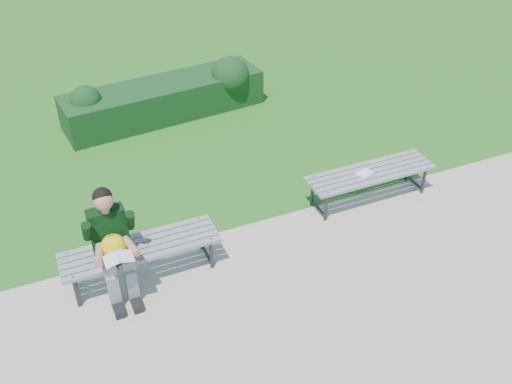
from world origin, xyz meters
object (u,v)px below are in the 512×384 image
seated_boy (112,242)px  bench_right (370,175)px  paper_sheet (365,173)px  bench_left (140,250)px  hedge (169,96)px

seated_boy → bench_right: bearing=5.7°
paper_sheet → bench_left: bearing=-175.3°
hedge → bench_left: hedge is taller
hedge → seated_boy: size_ratio=2.68×
seated_boy → paper_sheet: seated_boy is taller
hedge → bench_left: (-1.46, -3.78, 0.06)m
hedge → seated_boy: (-1.76, -3.88, 0.36)m
bench_left → paper_sheet: (3.15, 0.26, 0.06)m
bench_left → hedge: bearing=69.0°
bench_left → bench_right: size_ratio=1.00×
bench_right → paper_sheet: bearing=180.0°
bench_left → paper_sheet: size_ratio=7.00×
bench_left → paper_sheet: bearing=4.7°
bench_right → paper_sheet: size_ratio=7.00×
bench_left → seated_boy: (-0.30, -0.10, 0.30)m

